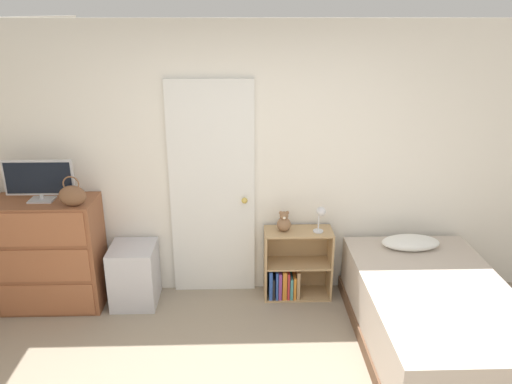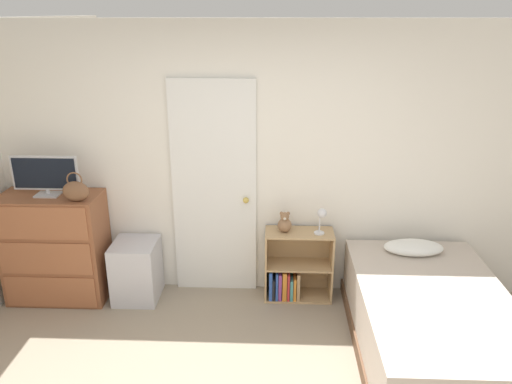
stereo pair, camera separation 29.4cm
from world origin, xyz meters
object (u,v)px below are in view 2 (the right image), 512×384
at_px(dresser, 56,247).
at_px(desk_lamp, 322,216).
at_px(storage_bin, 137,270).
at_px(tv, 45,175).
at_px(teddy_bear, 285,223).
at_px(handbag, 76,191).
at_px(bookshelf, 293,272).
at_px(bed, 432,324).

distance_m(dresser, desk_lamp, 2.49).
bearing_deg(desk_lamp, storage_bin, -178.81).
height_order(tv, teddy_bear, tv).
relative_size(handbag, bookshelf, 0.39).
relative_size(tv, bed, 0.30).
bearing_deg(teddy_bear, tv, -177.76).
distance_m(desk_lamp, bed, 1.28).
bearing_deg(handbag, dresser, 156.99).
bearing_deg(storage_bin, tv, -179.32).
height_order(dresser, desk_lamp, dresser).
xyz_separation_m(bookshelf, bed, (1.07, -0.83, 0.02)).
bearing_deg(storage_bin, handbag, -160.69).
distance_m(teddy_bear, desk_lamp, 0.34).
relative_size(desk_lamp, bed, 0.13).
distance_m(bookshelf, teddy_bear, 0.51).
relative_size(dresser, storage_bin, 1.81).
bearing_deg(dresser, desk_lamp, 1.12).
bearing_deg(dresser, handbag, -23.01).
height_order(storage_bin, bed, bed).
relative_size(storage_bin, bed, 0.29).
bearing_deg(tv, bookshelf, 2.22).
height_order(tv, bookshelf, tv).
relative_size(handbag, bed, 0.14).
xyz_separation_m(storage_bin, desk_lamp, (1.73, 0.04, 0.57)).
bearing_deg(tv, bed, -12.73).
bearing_deg(storage_bin, dresser, -179.03).
bearing_deg(bookshelf, desk_lamp, -9.62).
distance_m(tv, bed, 3.50).
relative_size(dresser, bookshelf, 1.52).
distance_m(dresser, tv, 0.71).
bearing_deg(handbag, teddy_bear, 6.98).
bearing_deg(desk_lamp, handbag, -175.12).
distance_m(storage_bin, bookshelf, 1.48).
distance_m(tv, teddy_bear, 2.19).
bearing_deg(bed, tv, 167.27).
bearing_deg(bed, teddy_bear, 144.40).
bearing_deg(storage_bin, teddy_bear, 3.07).
xyz_separation_m(dresser, teddy_bear, (2.14, 0.09, 0.25)).
distance_m(dresser, storage_bin, 0.78).
relative_size(dresser, tv, 1.74).
distance_m(handbag, teddy_bear, 1.87).
distance_m(dresser, teddy_bear, 2.15).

